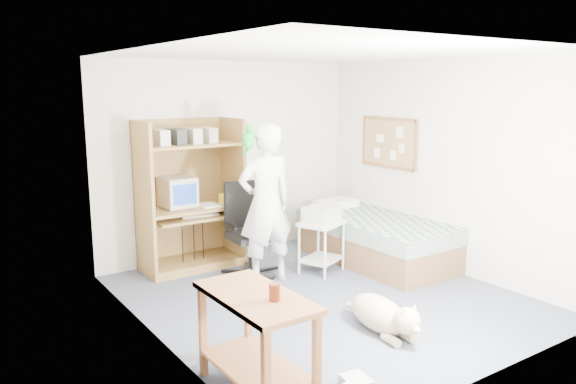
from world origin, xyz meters
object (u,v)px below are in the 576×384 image
at_px(office_chair, 249,243).
at_px(person, 266,204).
at_px(bed, 375,239).
at_px(computer_hutch, 190,201).
at_px(side_desk, 256,329).
at_px(dog, 382,314).
at_px(printer_cart, 322,238).

xyz_separation_m(office_chair, person, (0.05, -0.31, 0.51)).
bearing_deg(bed, person, 174.30).
relative_size(computer_hutch, office_chair, 1.67).
distance_m(computer_hutch, person, 1.08).
xyz_separation_m(bed, person, (-1.53, 0.15, 0.61)).
distance_m(computer_hutch, side_desk, 3.08).
bearing_deg(dog, bed, 54.04).
bearing_deg(printer_cart, office_chair, 129.40).
height_order(office_chair, dog, office_chair).
xyz_separation_m(bed, dog, (-1.39, -1.59, -0.12)).
bearing_deg(office_chair, dog, -80.59).
height_order(office_chair, person, person).
height_order(computer_hutch, printer_cart, computer_hutch).
distance_m(bed, printer_cart, 0.82).
distance_m(side_desk, dog, 1.52).
xyz_separation_m(computer_hutch, bed, (2.00, -1.12, -0.53)).
bearing_deg(bed, computer_hutch, 150.71).
bearing_deg(dog, printer_cart, 75.77).
relative_size(computer_hutch, dog, 1.76).
bearing_deg(person, computer_hutch, -59.64).
relative_size(side_desk, office_chair, 0.93).
bearing_deg(person, office_chair, -77.33).
height_order(office_chair, printer_cart, office_chair).
bearing_deg(office_chair, side_desk, -115.07).
height_order(computer_hutch, office_chair, computer_hutch).
height_order(bed, person, person).
xyz_separation_m(side_desk, person, (1.32, 1.97, 0.40)).
relative_size(bed, person, 1.13).
height_order(person, printer_cart, person).
bearing_deg(printer_cart, person, 149.71).
relative_size(side_desk, person, 0.56).
relative_size(side_desk, printer_cart, 1.58).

